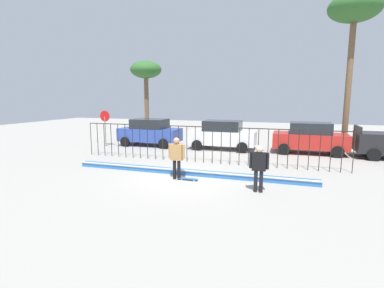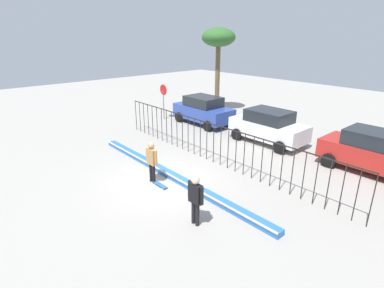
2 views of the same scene
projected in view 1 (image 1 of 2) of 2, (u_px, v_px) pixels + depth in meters
name	position (u px, v px, depth m)	size (l,w,h in m)	color
ground_plane	(184.00, 177.00, 12.63)	(60.00, 60.00, 0.00)	#9E9991
bowl_coping_ledge	(188.00, 172.00, 13.04)	(11.00, 0.40, 0.27)	#2D6BB7
perimeter_fence	(204.00, 141.00, 15.29)	(14.04, 0.04, 1.92)	black
skateboarder	(177.00, 154.00, 12.18)	(0.71, 0.27, 1.77)	black
skateboard	(188.00, 179.00, 12.19)	(0.80, 0.20, 0.07)	#26598C
camera_operator	(259.00, 164.00, 10.51)	(0.70, 0.26, 1.73)	black
parked_car_blue	(150.00, 132.00, 20.88)	(4.30, 2.12, 1.90)	#2D479E
parked_car_white	(222.00, 135.00, 19.37)	(4.30, 2.12, 1.90)	silver
parked_car_red	(310.00, 138.00, 17.91)	(4.30, 2.12, 1.90)	#B2231E
stop_sign	(105.00, 123.00, 20.47)	(0.76, 0.07, 2.50)	slate
palm_tree_tall	(354.00, 13.00, 17.61)	(3.07, 3.07, 9.57)	brown
palm_tree_short	(146.00, 72.00, 23.80)	(2.51, 2.51, 6.32)	brown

